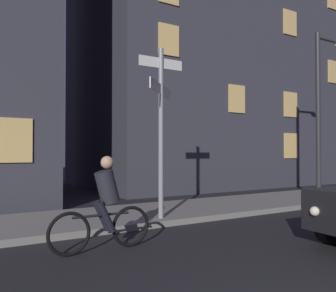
% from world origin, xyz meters
% --- Properties ---
extents(sidewalk_kerb, '(40.00, 2.75, 0.14)m').
position_xyz_m(sidewalk_kerb, '(0.00, 6.98, 0.07)').
color(sidewalk_kerb, gray).
rests_on(sidewalk_kerb, ground_plane).
extents(signpost, '(1.27, 1.27, 3.98)m').
position_xyz_m(signpost, '(1.33, 5.95, 2.47)').
color(signpost, gray).
rests_on(signpost, sidewalk_kerb).
extents(street_lamp, '(1.56, 0.28, 5.67)m').
position_xyz_m(street_lamp, '(8.08, 6.46, 3.51)').
color(street_lamp, '#2D2D30').
rests_on(street_lamp, sidewalk_kerb).
extents(cyclist, '(1.82, 0.33, 1.61)m').
position_xyz_m(cyclist, '(-0.61, 4.52, 0.75)').
color(cyclist, black).
rests_on(cyclist, ground_plane).
extents(building_right_block, '(13.75, 8.37, 14.94)m').
position_xyz_m(building_right_block, '(9.28, 14.39, 7.47)').
color(building_right_block, '#383842').
rests_on(building_right_block, ground_plane).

